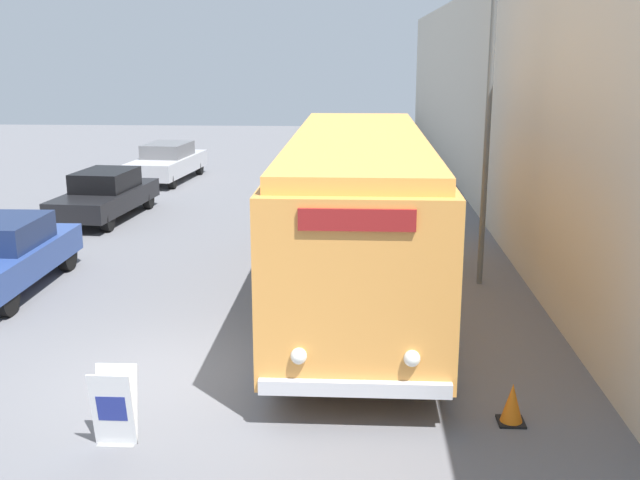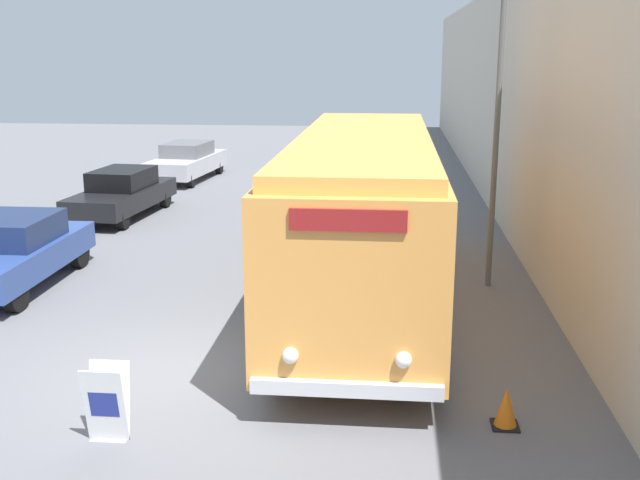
# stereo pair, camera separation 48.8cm
# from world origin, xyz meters

# --- Properties ---
(ground_plane) EXTENTS (80.00, 80.00, 0.00)m
(ground_plane) POSITION_xyz_m (0.00, 0.00, 0.00)
(ground_plane) COLOR slate
(building_wall_right) EXTENTS (0.30, 60.00, 6.87)m
(building_wall_right) POSITION_xyz_m (6.72, 10.00, 3.43)
(building_wall_right) COLOR beige
(building_wall_right) RESTS_ON ground_plane
(vintage_bus) EXTENTS (2.67, 10.63, 3.34)m
(vintage_bus) POSITION_xyz_m (2.91, 3.80, 1.88)
(vintage_bus) COLOR black
(vintage_bus) RESTS_ON ground_plane
(sign_board) EXTENTS (0.54, 0.38, 1.03)m
(sign_board) POSITION_xyz_m (-0.13, -2.01, 0.50)
(sign_board) COLOR gray
(sign_board) RESTS_ON ground_plane
(streetlamp) EXTENTS (0.36, 0.36, 6.48)m
(streetlamp) POSITION_xyz_m (5.56, 5.14, 4.20)
(streetlamp) COLOR #595E60
(streetlamp) RESTS_ON ground_plane
(parked_car_near) EXTENTS (1.92, 4.48, 1.51)m
(parked_car_near) POSITION_xyz_m (-4.53, 4.13, 0.78)
(parked_car_near) COLOR black
(parked_car_near) RESTS_ON ground_plane
(parked_car_mid) EXTENTS (2.11, 4.69, 1.44)m
(parked_car_mid) POSITION_xyz_m (-4.66, 11.11, 0.73)
(parked_car_mid) COLOR black
(parked_car_mid) RESTS_ON ground_plane
(parked_car_far) EXTENTS (2.21, 4.84, 1.45)m
(parked_car_far) POSITION_xyz_m (-4.50, 17.90, 0.74)
(parked_car_far) COLOR black
(parked_car_far) RESTS_ON ground_plane
(traffic_cone) EXTENTS (0.36, 0.36, 0.57)m
(traffic_cone) POSITION_xyz_m (5.03, -1.18, 0.28)
(traffic_cone) COLOR black
(traffic_cone) RESTS_ON ground_plane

